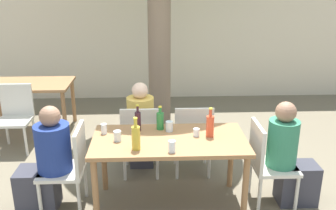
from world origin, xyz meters
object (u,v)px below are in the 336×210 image
Objects in this scene: wine_bottle_1 at (138,121)px; green_bottle_2 at (160,120)px; patio_chair_0 at (70,164)px; drinking_glass_0 at (172,146)px; dining_table_back at (28,89)px; person_seated_1 at (290,160)px; oil_cruet_3 at (136,137)px; patio_chair_1 at (266,160)px; patio_chair_4 at (15,113)px; patio_chair_3 at (193,136)px; patio_chair_2 at (141,137)px; person_seated_0 at (46,165)px; person_seated_2 at (141,130)px; soda_bottle_0 at (210,125)px; drinking_glass_3 at (196,132)px; drinking_glass_1 at (104,129)px; drinking_glass_2 at (169,126)px; drinking_glass_4 at (117,136)px; dining_table_front at (169,147)px.

green_bottle_2 is (0.23, 0.04, -0.01)m from wine_bottle_1.
patio_chair_0 is 8.03× the size of drinking_glass_0.
person_seated_1 is at bearing -32.90° from dining_table_back.
oil_cruet_3 is (0.68, -0.22, 0.38)m from patio_chair_0.
patio_chair_1 is 1.00× the size of patio_chair_4.
patio_chair_2 is at bearing 0.00° from patio_chair_3.
person_seated_0 is (0.81, -1.50, -0.00)m from patio_chair_4.
patio_chair_1 is at bearing 90.00° from person_seated_1.
person_seated_2 reaches higher than patio_chair_0.
patio_chair_1 is at bearing -26.22° from patio_chair_4.
patio_chair_1 is 3.11× the size of wine_bottle_1.
soda_bottle_0 is 3.74× the size of drinking_glass_3.
patio_chair_4 is (-2.35, 0.87, 0.00)m from patio_chair_3.
soda_bottle_0 reaches higher than patio_chair_0.
oil_cruet_3 is 3.00× the size of drinking_glass_1.
patio_chair_1 is 1.17m from green_bottle_2.
person_seated_2 is at bearing 89.26° from wine_bottle_1.
oil_cruet_3 is at bearing -159.89° from soda_bottle_0.
drinking_glass_2 is (2.05, -1.31, 0.31)m from patio_chair_4.
patio_chair_4 is at bearing 147.51° from green_bottle_2.
patio_chair_1 reaches higher than drinking_glass_4.
drinking_glass_0 is at bearing 76.69° from person_seated_0.
patio_chair_0 is 3.48× the size of green_bottle_2.
drinking_glass_2 is (0.32, -0.03, -0.06)m from wine_bottle_1.
person_seated_0 is at bearing -178.08° from drinking_glass_3.
oil_cruet_3 is at bearing -144.92° from dining_table_front.
drinking_glass_2 is 0.56m from drinking_glass_4.
patio_chair_2 reaches higher than drinking_glass_1.
dining_table_back is at bearing -35.93° from person_seated_2.
dining_table_front is at bearing -169.53° from drinking_glass_3.
person_seated_0 is (0.81, -2.12, -0.17)m from dining_table_back.
wine_bottle_1 is at bearing 103.16° from person_seated_0.
patio_chair_3 is at bearing 56.22° from person_seated_1.
patio_chair_2 is at bearing 123.87° from person_seated_0.
person_seated_1 is 4.40× the size of green_bottle_2.
soda_bottle_0 is at bearing 85.86° from patio_chair_1.
dining_table_front is 1.36× the size of person_seated_1.
drinking_glass_0 is (2.05, -2.42, 0.15)m from dining_table_back.
green_bottle_2 is at bearing 76.97° from patio_chair_1.
person_seated_0 is 3.54× the size of oil_cruet_3.
drinking_glass_1 is at bearing 84.59° from patio_chair_1.
patio_chair_3 is at bearing 33.33° from wine_bottle_1.
drinking_glass_1 is at bearing 146.01° from drinking_glass_0.
drinking_glass_4 is (-1.75, -0.03, 0.31)m from person_seated_1.
person_seated_0 is 4.37× the size of green_bottle_2.
patio_chair_3 is at bearing -32.54° from dining_table_back.
patio_chair_2 is 0.93m from oil_cruet_3.
patio_chair_3 is 0.79× the size of person_seated_1.
oil_cruet_3 is (-0.73, -0.27, 0.01)m from soda_bottle_0.
person_seated_2 is at bearing 141.36° from patio_chair_0.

